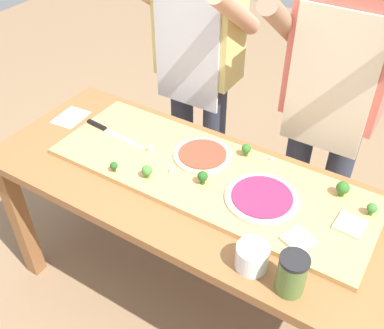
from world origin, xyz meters
The scene contains 22 objects.
ground_plane centered at (0.00, 0.00, 0.00)m, with size 8.00×8.00×0.00m, color #896B4C.
prep_table centered at (0.00, 0.00, 0.68)m, with size 1.81×0.71×0.78m.
cutting_board centered at (0.00, 0.06, 0.79)m, with size 1.32×0.46×0.02m, color tan.
chefs_knife centered at (-0.54, 0.06, 0.81)m, with size 0.33×0.05×0.02m.
pizza_whole_beet_magenta centered at (0.24, 0.03, 0.81)m, with size 0.28×0.28×0.02m.
pizza_whole_tomato_red centered at (-0.08, 0.14, 0.81)m, with size 0.24×0.24×0.02m.
pizza_slice_far_left centered at (0.56, 0.07, 0.81)m, with size 0.10×0.10×0.01m, color beige.
pizza_slice_near_right centered at (0.43, -0.09, 0.81)m, with size 0.09×0.09×0.01m, color beige.
broccoli_floret_front_left centered at (0.07, 0.24, 0.84)m, with size 0.04×0.04×0.06m.
broccoli_floret_back_right centered at (-0.20, -0.09, 0.84)m, with size 0.04×0.04×0.06m.
broccoli_floret_center_right centered at (0.01, -0.01, 0.84)m, with size 0.04×0.04×0.06m.
broccoli_floret_back_mid centered at (-0.33, -0.13, 0.83)m, with size 0.03×0.03×0.04m.
broccoli_floret_front_right centered at (0.49, 0.21, 0.84)m, with size 0.05×0.05×0.06m.
broccoli_floret_center_left centered at (0.61, 0.17, 0.84)m, with size 0.04×0.04×0.05m.
cheese_crumble_a centered at (-0.28, 0.05, 0.82)m, with size 0.02×0.02×0.02m, color silver.
cheese_crumble_b centered at (-0.13, -0.02, 0.81)m, with size 0.02×0.02×0.02m, color silver.
cheese_crumble_c centered at (0.18, 0.26, 0.81)m, with size 0.01×0.01×0.01m, color white.
flour_cup centered at (0.34, -0.25, 0.82)m, with size 0.11×0.11×0.09m.
sauce_jar centered at (0.48, -0.27, 0.86)m, with size 0.09×0.09×0.15m.
recipe_note centered at (-0.78, 0.09, 0.78)m, with size 0.12×0.16×0.00m, color white.
cook_left centered at (-0.37, 0.57, 1.00)m, with size 0.54×0.39×1.67m.
cook_right centered at (0.30, 0.57, 1.00)m, with size 0.54×0.39×1.67m.
Camera 1 is at (0.66, -1.14, 1.98)m, focal length 42.20 mm.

